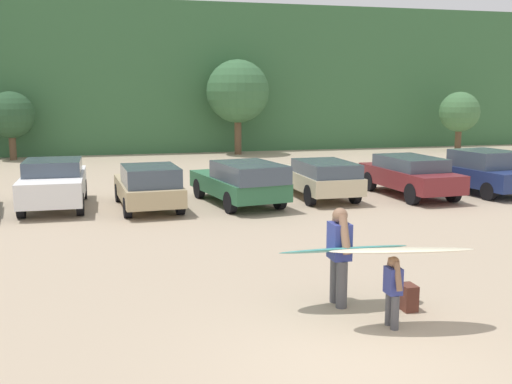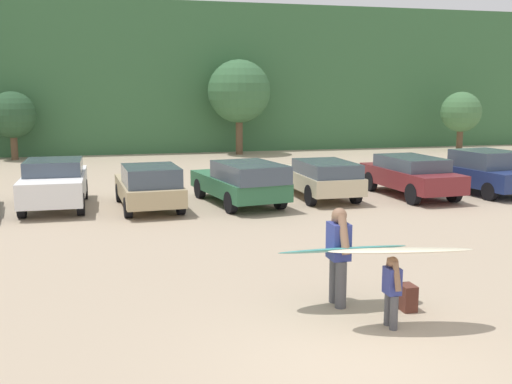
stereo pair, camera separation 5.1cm
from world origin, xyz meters
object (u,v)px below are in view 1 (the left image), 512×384
at_px(person_child, 393,288).
at_px(surfboard_cream, 402,250).
at_px(parked_car_navy, 481,171).
at_px(person_adult, 339,251).
at_px(parked_car_champagne, 319,177).
at_px(surfboard_teal, 344,249).
at_px(parked_car_forest_green, 241,181).
at_px(backpack_dropped, 408,297).
at_px(parked_car_tan, 148,186).
at_px(parked_car_white, 54,183).
at_px(parked_car_maroon, 410,174).

distance_m(person_child, surfboard_cream, 0.63).
distance_m(parked_car_navy, person_adult, 13.64).
height_order(parked_car_champagne, parked_car_navy, parked_car_navy).
height_order(person_child, surfboard_teal, person_child).
bearing_deg(parked_car_forest_green, backpack_dropped, 173.69).
bearing_deg(backpack_dropped, parked_car_navy, 50.49).
distance_m(surfboard_cream, backpack_dropped, 1.37).
bearing_deg(parked_car_forest_green, parked_car_champagne, -88.64).
xyz_separation_m(person_adult, backpack_dropped, (1.06, -0.55, -0.76)).
distance_m(parked_car_tan, person_adult, 9.98).
bearing_deg(surfboard_cream, parked_car_white, -52.86).
relative_size(person_adult, backpack_dropped, 3.87).
height_order(parked_car_champagne, parked_car_maroon, parked_car_maroon).
xyz_separation_m(parked_car_white, surfboard_cream, (5.88, -11.89, 0.46)).
distance_m(surfboard_teal, surfboard_cream, 1.28).
xyz_separation_m(parked_car_white, parked_car_forest_green, (5.88, -1.03, -0.02)).
bearing_deg(parked_car_navy, surfboard_teal, 127.84).
bearing_deg(person_child, surfboard_cream, 144.11).
height_order(parked_car_tan, surfboard_cream, parked_car_tan).
bearing_deg(parked_car_tan, backpack_dropped, -163.93).
bearing_deg(person_child, surfboard_teal, -70.29).
bearing_deg(surfboard_teal, person_child, 111.30).
xyz_separation_m(person_adult, person_child, (0.43, -1.18, -0.33)).
distance_m(surfboard_teal, backpack_dropped, 1.36).
relative_size(parked_car_white, backpack_dropped, 9.75).
bearing_deg(surfboard_cream, person_child, -25.72).
bearing_deg(parked_car_navy, person_child, 132.02).
xyz_separation_m(person_child, backpack_dropped, (0.63, 0.64, -0.43)).
distance_m(person_child, surfboard_teal, 1.22).
relative_size(parked_car_navy, surfboard_cream, 1.88).
bearing_deg(parked_car_forest_green, parked_car_navy, -98.46).
bearing_deg(parked_car_maroon, person_child, 147.55).
xyz_separation_m(parked_car_champagne, person_adult, (-3.44, -10.16, 0.23)).
distance_m(parked_car_tan, person_child, 11.23).
bearing_deg(parked_car_tan, surfboard_cream, -167.65).
bearing_deg(person_child, parked_car_maroon, -119.08).
distance_m(parked_car_maroon, surfboard_cream, 12.59).
relative_size(parked_car_white, person_adult, 2.52).
bearing_deg(parked_car_forest_green, parked_car_white, 70.72).
bearing_deg(parked_car_champagne, person_adult, 160.98).
bearing_deg(surfboard_cream, surfboard_teal, -57.13).
height_order(parked_car_forest_green, backpack_dropped, parked_car_forest_green).
xyz_separation_m(parked_car_maroon, backpack_dropped, (-5.61, -10.27, -0.56)).
distance_m(parked_car_maroon, surfboard_teal, 11.83).
relative_size(parked_car_forest_green, surfboard_teal, 2.02).
relative_size(parked_car_tan, parked_car_maroon, 0.94).
bearing_deg(surfboard_teal, parked_car_forest_green, -90.53).
height_order(parked_car_tan, parked_car_forest_green, parked_car_forest_green).
xyz_separation_m(parked_car_white, backpack_dropped, (6.41, -11.19, -0.59)).
height_order(parked_car_forest_green, person_adult, person_adult).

